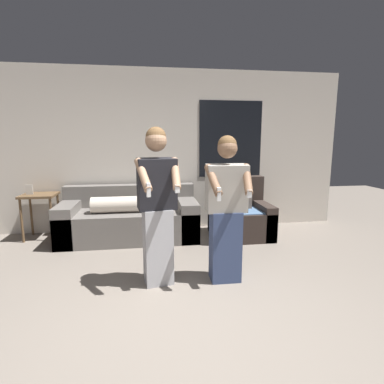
{
  "coord_description": "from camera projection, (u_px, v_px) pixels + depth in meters",
  "views": [
    {
      "loc": [
        -0.24,
        -2.03,
        1.56
      ],
      "look_at": [
        0.21,
        1.04,
        1.0
      ],
      "focal_mm": 28.0,
      "sensor_mm": 36.0,
      "label": 1
    }
  ],
  "objects": [
    {
      "name": "wall_back",
      "position": [
        164.0,
        151.0,
        5.1
      ],
      "size": [
        6.26,
        0.07,
        2.7
      ],
      "color": "silver",
      "rests_on": "ground_plane"
    },
    {
      "name": "person_left",
      "position": [
        157.0,
        206.0,
        3.14
      ],
      "size": [
        0.45,
        0.51,
        1.68
      ],
      "color": "#B2B2B7",
      "rests_on": "ground_plane"
    },
    {
      "name": "side_table",
      "position": [
        39.0,
        201.0,
        4.68
      ],
      "size": [
        0.51,
        0.46,
        0.86
      ],
      "color": "brown",
      "rests_on": "ground_plane"
    },
    {
      "name": "person_right",
      "position": [
        226.0,
        210.0,
        3.22
      ],
      "size": [
        0.5,
        0.46,
        1.59
      ],
      "color": "#384770",
      "rests_on": "ground_plane"
    },
    {
      "name": "couch",
      "position": [
        130.0,
        219.0,
        4.72
      ],
      "size": [
        2.09,
        0.91,
        0.81
      ],
      "color": "slate",
      "rests_on": "ground_plane"
    },
    {
      "name": "ground_plane",
      "position": [
        185.0,
        345.0,
        2.29
      ],
      "size": [
        14.0,
        14.0,
        0.0
      ],
      "primitive_type": "plane",
      "color": "slate"
    },
    {
      "name": "armchair",
      "position": [
        240.0,
        216.0,
        4.84
      ],
      "size": [
        0.91,
        0.82,
        0.94
      ],
      "color": "#332823",
      "rests_on": "ground_plane"
    }
  ]
}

